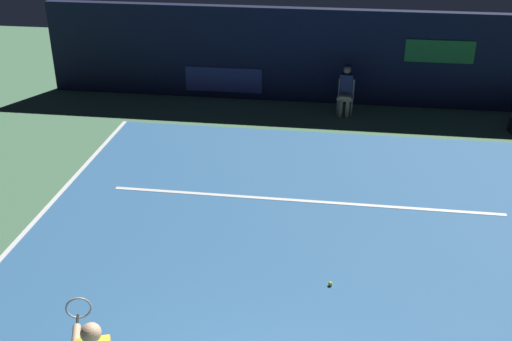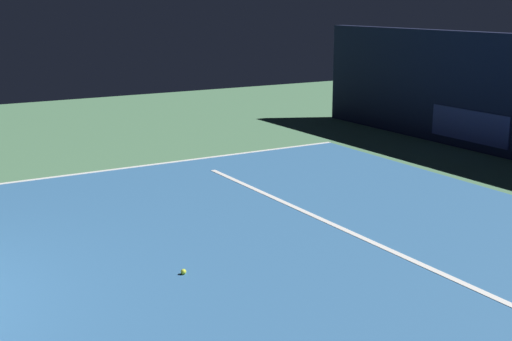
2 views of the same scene
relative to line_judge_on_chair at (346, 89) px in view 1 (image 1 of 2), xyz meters
The scene contains 7 objects.
ground_plane 7.08m from the line_judge_on_chair, 95.90° to the right, with size 30.70×30.70×0.00m, color #4C7A56.
court_surface 7.08m from the line_judge_on_chair, 95.90° to the right, with size 9.97×11.14×0.01m, color #336699.
line_sideline_right 9.03m from the line_judge_on_chair, 128.93° to the right, with size 0.10×11.14×0.01m, color white.
line_service 5.15m from the line_judge_on_chair, 98.14° to the right, with size 7.78×0.10×0.01m, color white.
back_wall 1.33m from the line_judge_on_chair, 128.08° to the left, with size 15.61×0.33×2.60m.
line_judge_on_chair is the anchor object (origin of this frame).
tennis_ball 7.80m from the line_judge_on_chair, 90.67° to the right, with size 0.07×0.07×0.07m, color #CCE033.
Camera 1 is at (0.62, -4.34, 5.99)m, focal length 43.61 mm.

